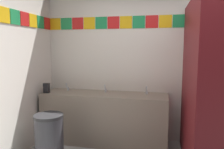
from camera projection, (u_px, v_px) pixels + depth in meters
name	position (u px, v px, depth m)	size (l,w,h in m)	color
wall_back	(158.00, 58.00, 3.63)	(3.80, 0.09, 2.76)	silver
vanity_counter	(104.00, 117.00, 3.63)	(2.03, 0.55, 0.82)	gray
faucet_left	(67.00, 88.00, 3.81)	(0.04, 0.10, 0.14)	silver
faucet_center	(105.00, 89.00, 3.66)	(0.04, 0.10, 0.14)	silver
faucet_right	(147.00, 91.00, 3.51)	(0.04, 0.10, 0.14)	silver
soap_dispenser	(47.00, 88.00, 3.62)	(0.09, 0.09, 0.16)	black
stall_divider	(206.00, 90.00, 2.54)	(0.92, 1.49, 2.16)	maroon
trash_bin	(49.00, 138.00, 2.99)	(0.39, 0.39, 0.67)	#333338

